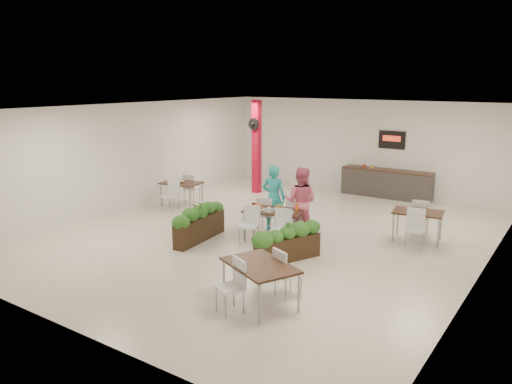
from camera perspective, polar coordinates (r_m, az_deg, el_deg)
ground at (r=12.85m, az=1.66°, el=-4.81°), size 12.00×12.00×0.00m
room_shell at (r=12.39m, az=1.72°, el=4.07°), size 10.10×12.10×3.22m
red_column at (r=17.21m, az=0.05°, el=5.31°), size 0.40×0.41×3.20m
service_counter at (r=17.27m, az=14.66°, el=1.04°), size 3.00×0.64×2.20m
main_table at (r=12.27m, az=1.94°, el=-2.57°), size 1.54×1.85×0.92m
diner_man at (r=12.95m, az=2.04°, el=-0.67°), size 0.71×0.55×1.74m
diner_woman at (r=12.56m, az=5.13°, el=-1.11°), size 0.98×0.84×1.76m
planter_left at (r=12.29m, az=-6.47°, el=-3.24°), size 0.57×1.91×1.00m
planter_right at (r=10.87m, az=3.65°, el=-5.50°), size 0.93×1.59×0.88m
side_table_a at (r=15.69m, az=-8.52°, el=0.67°), size 1.30×1.66×0.92m
side_table_b at (r=12.76m, az=18.02°, el=-2.65°), size 1.27×1.67×0.92m
side_table_c at (r=8.77m, az=0.46°, el=-8.94°), size 1.61×1.65×0.92m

